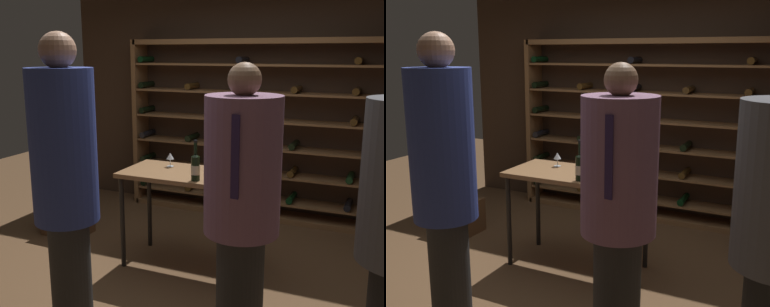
# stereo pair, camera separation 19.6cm
# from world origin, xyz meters

# --- Properties ---
(ground_plane) EXTENTS (10.06, 10.06, 0.00)m
(ground_plane) POSITION_xyz_m (0.00, 0.00, 0.00)
(ground_plane) COLOR brown
(back_wall) EXTENTS (4.78, 0.10, 2.90)m
(back_wall) POSITION_xyz_m (0.00, 2.03, 1.45)
(back_wall) COLOR #3D2B1E
(back_wall) RESTS_ON ground
(wine_rack) EXTENTS (3.44, 0.32, 2.10)m
(wine_rack) POSITION_xyz_m (0.28, 1.82, 1.03)
(wine_rack) COLOR brown
(wine_rack) RESTS_ON ground
(tasting_table) EXTENTS (1.25, 0.61, 0.89)m
(tasting_table) POSITION_xyz_m (-0.00, 0.26, 0.79)
(tasting_table) COLOR brown
(tasting_table) RESTS_ON ground
(person_guest_plum_blouse) EXTENTS (0.48, 0.49, 1.89)m
(person_guest_plum_blouse) POSITION_xyz_m (0.77, -0.69, 1.04)
(person_guest_plum_blouse) COLOR #252525
(person_guest_plum_blouse) RESTS_ON ground
(person_bystander_dark_jacket) EXTENTS (0.41, 0.41, 2.07)m
(person_bystander_dark_jacket) POSITION_xyz_m (-0.26, -1.13, 1.15)
(person_bystander_dark_jacket) COLOR #282828
(person_bystander_dark_jacket) RESTS_ON ground
(wine_crate) EXTENTS (0.49, 0.35, 0.37)m
(wine_crate) POSITION_xyz_m (-1.56, 0.45, 0.18)
(wine_crate) COLOR brown
(wine_crate) RESTS_ON ground
(wine_bottle_red_label) EXTENTS (0.08, 0.08, 0.37)m
(wine_bottle_red_label) POSITION_xyz_m (0.27, 0.37, 1.03)
(wine_bottle_red_label) COLOR black
(wine_bottle_red_label) RESTS_ON tasting_table
(wine_bottle_amber_reserve) EXTENTS (0.08, 0.08, 0.35)m
(wine_bottle_amber_reserve) POSITION_xyz_m (0.13, 0.04, 1.01)
(wine_bottle_amber_reserve) COLOR black
(wine_bottle_amber_reserve) RESTS_ON tasting_table
(wine_glass_stemmed_right) EXTENTS (0.07, 0.07, 0.13)m
(wine_glass_stemmed_right) POSITION_xyz_m (-0.27, 0.39, 0.99)
(wine_glass_stemmed_right) COLOR silver
(wine_glass_stemmed_right) RESTS_ON tasting_table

